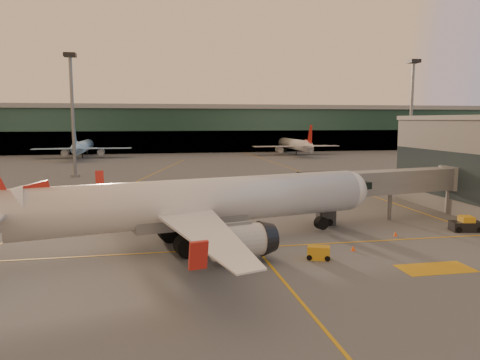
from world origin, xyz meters
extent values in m
plane|color=#4C4F54|center=(0.00, 0.00, 0.00)|extent=(600.00, 600.00, 0.00)
cube|color=#CD9313|center=(0.00, 5.00, 0.01)|extent=(80.00, 0.25, 0.01)
cube|color=#CD9313|center=(-10.00, 45.00, 0.01)|extent=(31.30, 115.98, 0.01)
cube|color=#CD9313|center=(30.00, 70.00, 0.01)|extent=(0.25, 160.00, 0.01)
cube|color=#CD9313|center=(5.00, -8.00, 0.01)|extent=(0.25, 30.00, 0.01)
cube|color=#CD9313|center=(18.00, -4.00, 0.01)|extent=(6.00, 3.00, 0.01)
cube|color=#19382D|center=(0.00, 142.00, 8.00)|extent=(400.00, 18.00, 16.00)
cube|color=gray|center=(0.00, 142.00, 16.80)|extent=(400.00, 20.00, 1.60)
cube|color=black|center=(0.00, 133.50, 4.00)|extent=(400.00, 1.00, 8.00)
cube|color=#2D3D47|center=(33.05, 18.00, 5.00)|extent=(0.30, 21.60, 6.00)
cylinder|color=slate|center=(-20.00, 66.00, 12.50)|extent=(0.70, 0.70, 25.00)
cube|color=black|center=(-20.00, 66.00, 25.20)|extent=(2.40, 2.40, 0.80)
cube|color=slate|center=(-20.00, 66.00, 0.25)|extent=(1.60, 1.60, 0.50)
cylinder|color=slate|center=(55.00, 62.00, 12.50)|extent=(0.70, 0.70, 25.00)
cube|color=black|center=(55.00, 62.00, 25.20)|extent=(2.40, 2.40, 0.80)
cube|color=slate|center=(55.00, 62.00, 0.25)|extent=(1.60, 1.60, 0.50)
cylinder|color=white|center=(0.10, 6.53, 4.35)|extent=(33.97, 11.99, 4.35)
sphere|color=white|center=(16.59, 10.41, 4.35)|extent=(4.26, 4.26, 4.26)
cube|color=black|center=(17.80, 10.69, 4.89)|extent=(2.55, 3.20, 0.76)
cylinder|color=silver|center=(2.42, 0.28, 1.96)|extent=(5.07, 3.79, 2.83)
cylinder|color=black|center=(-1.66, 3.21, 0.98)|extent=(2.25, 1.93, 1.96)
cylinder|color=black|center=(-1.66, 3.21, 1.58)|extent=(0.39, 0.39, 1.20)
cylinder|color=silver|center=(-0.61, 13.15, 1.96)|extent=(5.07, 3.79, 2.83)
cylinder|color=black|center=(-2.96, 8.71, 0.98)|extent=(2.25, 1.93, 1.96)
cylinder|color=black|center=(-2.96, 8.71, 1.58)|extent=(0.39, 0.39, 1.20)
cube|color=slate|center=(-1.10, 6.24, 2.94)|extent=(11.25, 5.85, 1.74)
cylinder|color=black|center=(13.37, 9.65, 0.98)|extent=(1.53, 1.16, 1.37)
cube|color=slate|center=(23.68, 13.94, 4.65)|extent=(21.15, 6.67, 2.70)
cube|color=#2D3035|center=(13.86, 12.48, 4.65)|extent=(4.00, 4.00, 3.00)
cube|color=#2D3035|center=(15.36, 13.38, 1.20)|extent=(1.60, 2.40, 2.40)
cylinder|color=black|center=(15.36, 12.28, 0.40)|extent=(0.80, 0.40, 0.80)
cylinder|color=black|center=(15.36, 14.48, 0.40)|extent=(0.80, 0.40, 0.80)
cylinder|color=slate|center=(23.68, 13.94, 1.67)|extent=(0.50, 0.50, 3.35)
cylinder|color=slate|center=(34.00, 16.00, 4.65)|extent=(4.40, 4.40, 3.00)
cylinder|color=slate|center=(34.00, 16.00, 1.67)|extent=(2.40, 2.40, 3.35)
cube|color=red|center=(1.14, 10.88, 0.75)|extent=(3.86, 3.43, 1.49)
cube|color=silver|center=(0.87, 10.76, 3.08)|extent=(6.28, 4.51, 2.79)
cylinder|color=black|center=(-0.05, 9.09, 0.45)|extent=(0.96, 0.67, 0.90)
cylinder|color=black|center=(3.26, 10.46, 0.45)|extent=(0.96, 0.67, 0.90)
cube|color=gold|center=(9.56, 0.29, 0.58)|extent=(2.21, 1.78, 1.15)
cylinder|color=black|center=(8.67, 0.13, 0.24)|extent=(0.53, 0.40, 0.48)
cylinder|color=black|center=(10.10, -0.44, 0.24)|extent=(0.53, 0.40, 0.48)
cube|color=black|center=(28.98, 6.98, 0.52)|extent=(3.47, 2.29, 1.03)
cube|color=gold|center=(28.98, 6.98, 1.22)|extent=(1.59, 1.74, 0.85)
cylinder|color=black|center=(27.72, 6.46, 0.33)|extent=(0.70, 0.41, 0.66)
cylinder|color=black|center=(29.93, 6.01, 0.33)|extent=(0.70, 0.41, 0.66)
cone|color=#FF4E0D|center=(20.32, 6.47, 0.26)|extent=(0.41, 0.41, 0.52)
cube|color=#FF4E0D|center=(20.32, 6.47, 0.01)|extent=(0.35, 0.35, 0.03)
cone|color=#FF4E0D|center=(-1.79, 24.96, 0.25)|extent=(0.39, 0.39, 0.49)
cube|color=#FF4E0D|center=(-1.79, 24.96, 0.01)|extent=(0.33, 0.33, 0.03)
cone|color=#FF4E0D|center=(13.64, 2.14, 0.26)|extent=(0.40, 0.40, 0.51)
cube|color=#FF4E0D|center=(13.64, 2.14, 0.01)|extent=(0.35, 0.35, 0.03)
camera|label=1|loc=(-4.73, -37.04, 12.03)|focal=35.00mm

